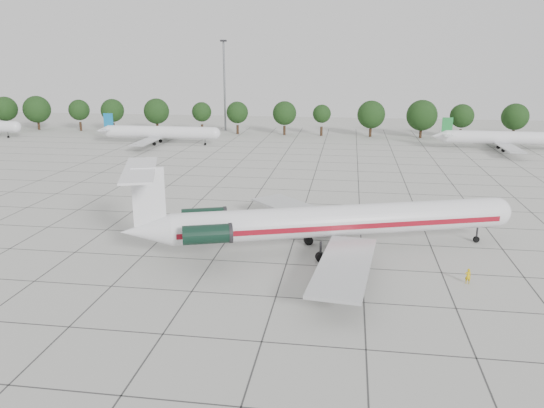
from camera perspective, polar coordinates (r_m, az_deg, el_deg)
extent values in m
plane|color=#B8B8B0|center=(64.15, 2.39, -3.80)|extent=(260.00, 260.00, 0.00)
cube|color=#383838|center=(78.38, 3.55, -0.15)|extent=(170.00, 170.00, 0.02)
cylinder|color=silver|center=(59.66, 7.53, -1.75)|extent=(36.73, 15.08, 3.44)
sphere|color=silver|center=(67.59, 22.91, -0.79)|extent=(3.44, 3.44, 3.44)
cone|color=silver|center=(57.17, -13.41, -2.84)|extent=(6.03, 4.91, 3.44)
cube|color=maroon|center=(61.32, 7.04, -1.50)|extent=(34.67, 11.54, 0.57)
cube|color=maroon|center=(58.16, 8.03, -2.51)|extent=(34.67, 11.54, 0.57)
cube|color=#B7BABC|center=(68.06, 3.05, -0.66)|extent=(14.23, 14.67, 0.31)
cube|color=#B7BABC|center=(50.97, 7.81, -6.56)|extent=(6.58, 16.10, 0.31)
cube|color=black|center=(59.22, -7.27, -1.56)|extent=(2.60, 2.01, 0.26)
cylinder|color=black|center=(59.92, -7.30, -1.35)|extent=(5.38, 3.46, 1.98)
cube|color=black|center=(54.76, -7.01, -3.00)|extent=(2.60, 2.01, 0.26)
cylinder|color=black|center=(54.07, -6.96, -3.25)|extent=(5.38, 3.46, 1.98)
cube|color=silver|center=(56.10, -13.12, 0.72)|extent=(3.26, 1.33, 6.26)
cube|color=silver|center=(55.49, -14.06, 3.59)|extent=(6.91, 12.87, 0.23)
cylinder|color=black|center=(67.25, 21.17, -3.06)|extent=(0.26, 0.26, 1.98)
cylinder|color=black|center=(67.45, 21.12, -3.57)|extent=(0.78, 0.51, 0.73)
cylinder|color=black|center=(62.03, 3.95, -3.19)|extent=(0.32, 0.32, 1.88)
cylinder|color=black|center=(62.30, 3.93, -3.92)|extent=(1.19, 0.92, 1.04)
cylinder|color=black|center=(57.10, 5.25, -4.93)|extent=(0.32, 0.32, 1.88)
cylinder|color=black|center=(57.40, 5.23, -5.71)|extent=(1.19, 0.92, 1.04)
imported|color=gold|center=(55.22, 20.33, -7.28)|extent=(0.58, 0.40, 1.56)
cylinder|color=silver|center=(134.78, -11.88, 7.57)|extent=(27.20, 3.00, 3.00)
cube|color=#B7BABC|center=(135.29, -12.25, 7.07)|extent=(3.50, 27.20, 0.25)
cube|color=#0C66A2|center=(139.63, -17.19, 8.57)|extent=(2.40, 0.25, 3.60)
cylinder|color=black|center=(137.54, -11.90, 6.64)|extent=(0.80, 0.45, 0.80)
cylinder|color=black|center=(133.47, -12.54, 6.33)|extent=(0.80, 0.45, 0.80)
cylinder|color=silver|center=(134.46, 23.92, 6.54)|extent=(27.20, 3.00, 3.00)
cube|color=#B7BABC|center=(134.37, 23.45, 6.07)|extent=(3.50, 27.20, 0.25)
cube|color=#1B7C33|center=(131.17, 18.34, 8.04)|extent=(2.40, 0.25, 3.60)
cylinder|color=black|center=(136.68, 23.16, 5.65)|extent=(0.80, 0.45, 0.80)
cylinder|color=black|center=(132.49, 23.62, 5.31)|extent=(0.80, 0.45, 0.80)
cylinder|color=#332114|center=(178.04, -26.60, 7.62)|extent=(0.70, 0.70, 2.50)
sphere|color=black|center=(177.57, -26.79, 9.13)|extent=(7.14, 7.14, 7.14)
cylinder|color=#332114|center=(172.46, -23.79, 7.73)|extent=(0.70, 0.70, 2.50)
sphere|color=black|center=(171.97, -23.97, 9.29)|extent=(7.79, 7.79, 7.79)
cylinder|color=#332114|center=(165.88, -19.88, 7.86)|extent=(0.70, 0.70, 2.50)
sphere|color=black|center=(165.37, -20.04, 9.48)|extent=(5.94, 5.94, 5.94)
cylinder|color=#332114|center=(161.36, -16.66, 7.93)|extent=(0.70, 0.70, 2.50)
sphere|color=black|center=(160.83, -16.79, 9.61)|extent=(6.57, 6.57, 6.57)
cylinder|color=#332114|center=(156.30, -12.22, 8.00)|extent=(0.70, 0.70, 2.50)
sphere|color=black|center=(155.75, -12.32, 9.73)|extent=(7.15, 7.15, 7.15)
cylinder|color=#332114|center=(152.21, -7.51, 8.02)|extent=(0.70, 0.70, 2.50)
sphere|color=black|center=(151.65, -7.58, 9.80)|extent=(5.43, 5.43, 5.43)
cylinder|color=#332114|center=(149.78, -3.72, 8.00)|extent=(0.70, 0.70, 2.50)
sphere|color=black|center=(149.21, -3.75, 9.80)|extent=(5.99, 5.99, 5.99)
cylinder|color=#332114|center=(147.61, 1.34, 7.91)|extent=(0.70, 0.70, 2.50)
sphere|color=black|center=(147.04, 1.36, 9.74)|extent=(6.50, 6.50, 6.50)
cylinder|color=#332114|center=(146.73, 5.33, 7.80)|extent=(0.70, 0.70, 2.50)
sphere|color=black|center=(146.15, 5.38, 9.64)|extent=(4.93, 4.93, 4.93)
cylinder|color=#332114|center=(146.64, 10.53, 7.60)|extent=(0.70, 0.70, 2.50)
sphere|color=black|center=(146.06, 10.62, 9.44)|extent=(7.40, 7.40, 7.40)
cylinder|color=#332114|center=(147.74, 15.68, 7.34)|extent=(0.70, 0.70, 2.50)
sphere|color=black|center=(147.16, 15.82, 9.17)|extent=(8.08, 8.08, 8.08)
cylinder|color=#332114|center=(149.37, 19.59, 7.10)|extent=(0.70, 0.70, 2.50)
sphere|color=black|center=(148.80, 19.76, 8.91)|extent=(6.17, 6.17, 6.17)
cylinder|color=#332114|center=(152.48, 24.48, 6.76)|extent=(0.70, 0.70, 2.50)
sphere|color=black|center=(151.92, 24.68, 8.52)|extent=(6.82, 6.82, 6.82)
cylinder|color=slate|center=(156.62, -5.13, 12.44)|extent=(0.56, 0.56, 25.00)
cube|color=black|center=(156.40, -5.25, 17.09)|extent=(1.60, 1.60, 0.50)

